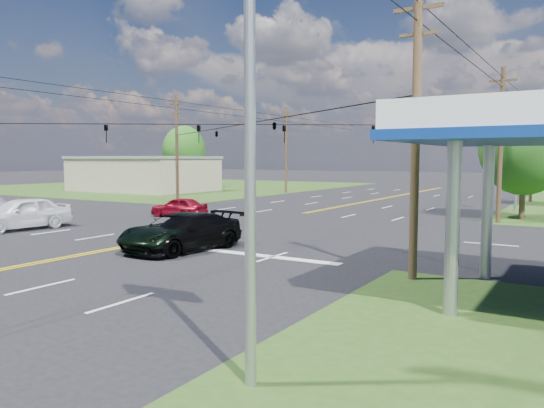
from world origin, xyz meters
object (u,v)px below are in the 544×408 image
Objects in this scene: tree_right_a at (524,145)px; pickup_white at (21,213)px; pole_nw at (177,148)px; pole_se at (416,129)px; retail_nw at (144,175)px; pole_ne at (501,143)px; pole_left_far at (286,149)px; suv_black at (188,232)px; pickup_dkgreen at (179,231)px; tree_far_l at (184,150)px; pole_right_far at (532,146)px.

tree_right_a is 1.53× the size of pickup_white.
pole_nw is at bearing 108.32° from pickup_white.
pickup_white is (-22.50, 0.94, -4.00)m from pole_se.
retail_nw is at bearing 167.20° from tree_right_a.
pole_left_far is at bearing 143.84° from pole_ne.
retail_nw is 44.95m from suv_black.
pickup_dkgreen is (32.51, -30.50, -1.20)m from retail_nw.
pole_se reaches higher than retail_nw.
tree_right_a is at bearing 47.21° from pickup_white.
tree_right_a is 31.15m from pickup_white.
pole_nw is 1.65× the size of pickup_dkgreen.
tree_far_l is 53.71m from suv_black.
suv_black is at bearing -119.74° from pole_ne.
suv_black is (-11.00, -20.50, -4.08)m from tree_right_a.
pickup_dkgreen is 1.07× the size of pickup_white.
pickup_dkgreen is (15.51, -17.50, -4.12)m from pole_nw.
tree_right_a is (44.00, -10.00, 2.87)m from retail_nw.
pole_ne is 1.65× the size of pickup_dkgreen.
tree_far_l is at bearing 132.71° from pickup_dkgreen.
retail_nw is at bearing -78.69° from tree_far_l.
pole_nw is 1.16× the size of tree_right_a.
retail_nw is 45.02m from pole_ne.
pole_nw is (-26.00, 18.00, 0.00)m from pole_se.
pole_se is 1.74× the size of suv_black.
retail_nw is at bearing 131.02° from pickup_white.
pickup_white is (3.50, -17.06, -4.00)m from pole_nw.
pickup_dkgreen is at bearing -173.41° from suv_black.
pole_left_far is 39.90m from pickup_dkgreen.
pole_se is 18.00m from pole_ne.
pole_right_far reaches higher than retail_nw.
pole_se is at bearing -90.00° from pole_ne.
pole_left_far reaches higher than pickup_white.
pole_right_far is 1.74× the size of pickup_dkgreen.
retail_nw is 18.30m from pole_left_far.
pole_ne reaches higher than pickup_white.
suv_black is (16.00, -36.50, -4.38)m from pole_left_far.
tree_right_a is 23.62m from suv_black.
pole_right_far is at bearing 64.76° from pickup_white.
tree_far_l is (-46.00, 20.00, 0.33)m from tree_right_a.
suv_black is (-10.00, -36.50, -4.38)m from pole_right_far.
retail_nw is 21.60m from pole_nw.
pole_ne is 1.16× the size of tree_right_a.
pole_left_far reaches higher than retail_nw.
pole_se is 1.16× the size of tree_right_a.
retail_nw is at bearing -172.06° from pole_right_far.
pickup_white is (22.50, -40.06, -4.28)m from tree_far_l.
retail_nw is 43.53m from pole_right_far.
pole_left_far is 26.00m from pole_right_far.
pole_left_far is (0.00, 19.00, 0.25)m from pole_nw.
pole_left_far is 1.15× the size of tree_far_l.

